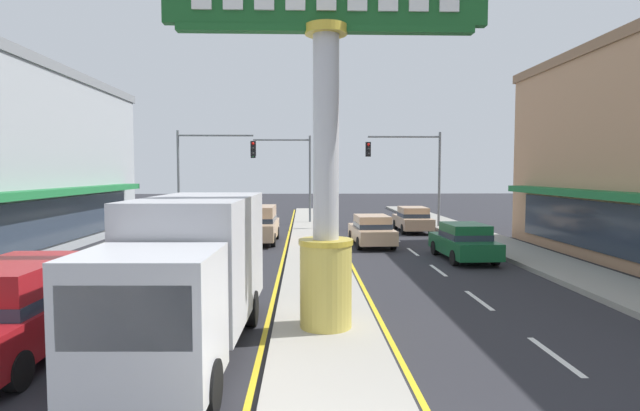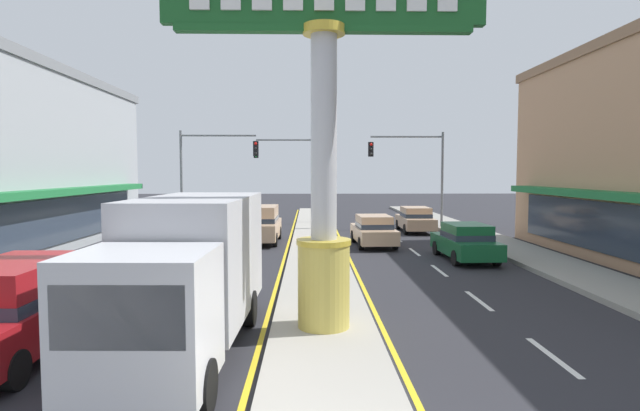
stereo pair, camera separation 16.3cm
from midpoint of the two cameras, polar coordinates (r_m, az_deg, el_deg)
name	(u,v)px [view 2 (the right image)]	position (r m, az deg, el deg)	size (l,w,h in m)	color
median_strip	(316,251)	(23.23, -0.22, -5.11)	(2.41, 52.00, 0.14)	#A39E93
sidewalk_left	(97,259)	(22.96, -23.63, -5.48)	(2.63, 60.00, 0.18)	gray
sidewalk_right	(533,257)	(23.29, 23.04, -5.34)	(2.63, 60.00, 0.18)	gray
lane_markings	(317,257)	(21.90, -0.15, -5.83)	(9.15, 52.00, 0.01)	silver
district_sign	(324,139)	(11.39, 0.85, 7.51)	(7.10, 1.24, 8.11)	gold
traffic_light_left_side	(210,162)	(32.01, -12.15, 4.76)	(4.86, 0.46, 6.20)	slate
traffic_light_right_side	(415,163)	(32.97, 10.79, 4.75)	(4.86, 0.46, 6.20)	slate
traffic_light_median_far	(291,164)	(35.68, -3.10, 4.65)	(4.20, 0.46, 6.20)	slate
suv_near_right_lane	(260,224)	(26.43, -6.55, -2.05)	(2.01, 4.62, 1.90)	tan
sedan_far_right_lane	(415,219)	(31.47, 10.81, -1.51)	(1.87, 4.31, 1.53)	tan
sedan_near_left_lane	(374,230)	(25.23, 6.22, -2.77)	(1.98, 4.37, 1.53)	tan
sedan_mid_left_lane	(465,241)	(21.93, 16.24, -3.90)	(1.93, 4.35, 1.53)	#14562D
box_truck_far_left_oncoming	(189,268)	(10.81, -14.13, -6.84)	(2.39, 6.96, 3.12)	silver
suv_kerb_right	(13,309)	(11.79, -30.87, -9.91)	(1.99, 4.61, 1.90)	maroon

